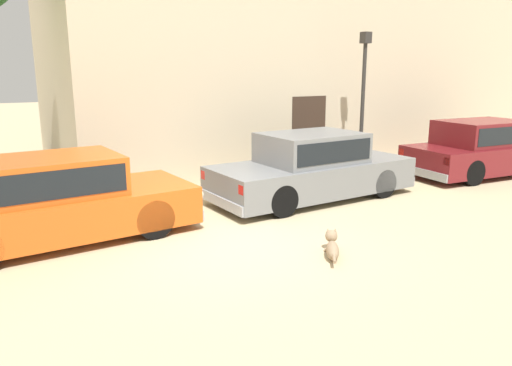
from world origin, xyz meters
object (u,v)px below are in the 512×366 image
parked_sedan_third (484,148)px  street_lamp (363,86)px  parked_sedan_nearest (59,199)px  parked_sedan_second (312,167)px  stray_dog_spotted (332,247)px

parked_sedan_third → street_lamp: (-3.01, 1.55, 1.65)m
parked_sedan_nearest → street_lamp: 8.08m
parked_sedan_nearest → parked_sedan_second: bearing=-3.0°
parked_sedan_second → parked_sedan_nearest: bearing=178.2°
parked_sedan_third → parked_sedan_second: bearing=-178.5°
stray_dog_spotted → street_lamp: street_lamp is taller
stray_dog_spotted → street_lamp: size_ratio=0.23×
parked_sedan_second → parked_sedan_third: 5.54m
parked_sedan_nearest → parked_sedan_second: size_ratio=0.96×
parked_sedan_nearest → street_lamp: (7.78, 1.37, 1.69)m
stray_dog_spotted → street_lamp: 6.43m
parked_sedan_second → parked_sedan_third: (5.54, -0.27, 0.02)m
parked_sedan_second → street_lamp: (2.52, 1.28, 1.67)m
parked_sedan_nearest → stray_dog_spotted: parked_sedan_nearest is taller
parked_sedan_third → street_lamp: bearing=157.1°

